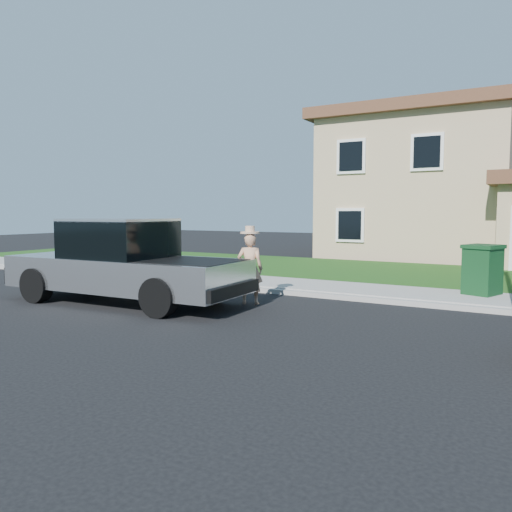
{
  "coord_description": "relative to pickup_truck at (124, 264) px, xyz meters",
  "views": [
    {
      "loc": [
        5.16,
        -8.78,
        2.16
      ],
      "look_at": [
        -0.28,
        0.71,
        1.2
      ],
      "focal_mm": 35.0,
      "sensor_mm": 36.0,
      "label": 1
    }
  ],
  "objects": [
    {
      "name": "ground",
      "position": [
        3.43,
        0.1,
        -0.94
      ],
      "size": [
        80.0,
        80.0,
        0.0
      ],
      "primitive_type": "plane",
      "color": "black",
      "rests_on": "ground"
    },
    {
      "name": "curb",
      "position": [
        4.43,
        3.0,
        -0.88
      ],
      "size": [
        40.0,
        0.2,
        0.12
      ],
      "primitive_type": "cube",
      "color": "gray",
      "rests_on": "ground"
    },
    {
      "name": "sidewalk",
      "position": [
        4.43,
        4.1,
        -0.86
      ],
      "size": [
        40.0,
        2.0,
        0.15
      ],
      "primitive_type": "cube",
      "color": "gray",
      "rests_on": "ground"
    },
    {
      "name": "lawn",
      "position": [
        4.43,
        8.6,
        -0.89
      ],
      "size": [
        40.0,
        7.0,
        0.1
      ],
      "primitive_type": "cube",
      "color": "#184012",
      "rests_on": "ground"
    },
    {
      "name": "house",
      "position": [
        4.75,
        16.48,
        2.23
      ],
      "size": [
        14.0,
        11.3,
        6.85
      ],
      "color": "tan",
      "rests_on": "ground"
    },
    {
      "name": "pickup_truck",
      "position": [
        0.0,
        0.0,
        0.0
      ],
      "size": [
        6.2,
        2.4,
        2.01
      ],
      "rotation": [
        0.0,
        0.0,
        0.03
      ],
      "color": "black",
      "rests_on": "ground"
    },
    {
      "name": "woman",
      "position": [
        2.68,
        1.35,
        -0.06
      ],
      "size": [
        0.71,
        0.58,
        1.85
      ],
      "rotation": [
        0.0,
        0.0,
        3.47
      ],
      "color": "tan",
      "rests_on": "ground"
    },
    {
      "name": "trash_bin",
      "position": [
        7.38,
        4.61,
        -0.17
      ],
      "size": [
        1.0,
        1.07,
        1.22
      ],
      "rotation": [
        0.0,
        0.0,
        -0.36
      ],
      "color": "#0E3517",
      "rests_on": "sidewalk"
    }
  ]
}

